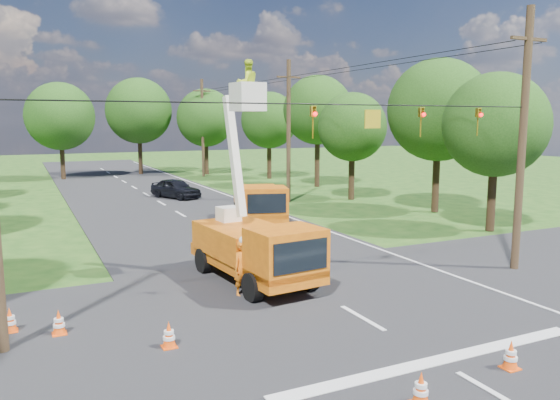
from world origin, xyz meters
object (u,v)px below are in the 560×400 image
traffic_cone_3 (305,235)px  pole_right_mid (289,130)px  traffic_cone_7 (273,214)px  tree_right_b (439,110)px  traffic_cone_2 (309,245)px  tree_right_c (352,127)px  second_truck (260,203)px  tree_right_e (269,120)px  traffic_cone_0 (421,389)px  ground_worker (243,268)px  pole_right_near (522,139)px  tree_far_a (60,116)px  traffic_cone_5 (59,323)px  tree_far_b (139,111)px  distant_car (176,188)px  traffic_cone_4 (169,335)px  tree_right_d (318,110)px  tree_far_c (206,118)px  traffic_cone_6 (10,320)px  traffic_cone_1 (511,355)px  tree_right_a (496,125)px  pole_right_far (203,127)px  bucket_truck (255,238)px

traffic_cone_3 → pole_right_mid: (5.24, 12.27, 4.75)m
traffic_cone_7 → tree_right_b: size_ratio=0.07×
traffic_cone_2 → traffic_cone_7: bearing=76.5°
tree_right_c → second_truck: bearing=-148.7°
tree_right_e → pole_right_mid: bearing=-109.5°
traffic_cone_2 → tree_right_e: 31.76m
traffic_cone_7 → tree_right_c: tree_right_c is taller
traffic_cone_0 → tree_right_b: tree_right_b is taller
ground_worker → traffic_cone_0: ground_worker is taller
traffic_cone_7 → pole_right_near: (4.15, -13.71, 4.75)m
second_truck → traffic_cone_2: second_truck is taller
traffic_cone_7 → tree_far_a: tree_far_a is taller
traffic_cone_5 → tree_far_b: (11.14, 44.44, 6.45)m
traffic_cone_5 → traffic_cone_7: 18.14m
traffic_cone_2 → traffic_cone_5: (-10.60, -5.27, 0.00)m
distant_car → traffic_cone_4: (-7.28, -26.84, -0.38)m
traffic_cone_0 → traffic_cone_4: size_ratio=1.00×
traffic_cone_5 → tree_right_d: tree_right_d is taller
ground_worker → tree_right_e: size_ratio=0.22×
traffic_cone_2 → tree_far_c: 37.28m
second_truck → ground_worker: size_ratio=3.56×
traffic_cone_6 → tree_far_c: bearing=65.1°
pole_right_near → ground_worker: bearing=171.8°
pole_right_near → tree_far_b: tree_far_b is taller
second_truck → distant_car: bearing=113.6°
traffic_cone_4 → traffic_cone_3: bearing=46.3°
traffic_cone_4 → pole_right_near: bearing=6.4°
traffic_cone_1 → tree_right_d: bearing=67.9°
traffic_cone_7 → tree_right_b: bearing=-9.1°
tree_right_a → tree_far_a: tree_far_a is taller
traffic_cone_3 → tree_far_c: tree_far_c is taller
distant_car → tree_far_c: 19.26m
tree_right_e → tree_far_c: tree_far_c is taller
traffic_cone_1 → pole_right_far: (7.23, 46.25, 4.75)m
traffic_cone_1 → traffic_cone_5: size_ratio=1.00×
traffic_cone_1 → tree_far_b: size_ratio=0.07×
traffic_cone_7 → tree_right_a: tree_right_a is taller
bucket_truck → traffic_cone_6: 8.18m
ground_worker → tree_right_d: 31.20m
tree_right_a → bucket_truck: bearing=-167.7°
tree_right_b → tree_far_a: tree_right_b is taller
traffic_cone_3 → traffic_cone_4: (-8.91, -9.32, 0.00)m
tree_far_b → tree_far_c: bearing=-24.8°
traffic_cone_0 → tree_right_d: tree_right_d is taller
traffic_cone_2 → traffic_cone_3: bearing=67.0°
traffic_cone_1 → traffic_cone_7: 20.19m
pole_right_mid → pole_right_far: same height
tree_right_d → tree_right_e: bearing=97.1°
traffic_cone_0 → tree_far_b: (4.69, 51.61, 6.45)m
second_truck → pole_right_near: (5.31, -12.92, 3.88)m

